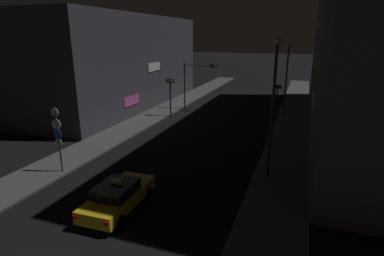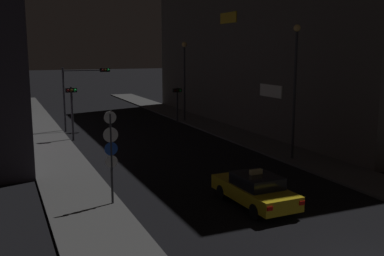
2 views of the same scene
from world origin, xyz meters
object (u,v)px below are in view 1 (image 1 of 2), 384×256
Objects in this scene: taxi at (118,196)px; sign_pole_left at (58,135)px; traffic_light_overhead at (197,76)px; traffic_light_right_kerb at (277,93)px; street_lamp_near_block at (274,95)px; traffic_light_left_kerb at (170,90)px; street_lamp_far_block at (287,68)px.

taxi is 6.29m from sign_pole_left.
sign_pole_left is (-2.12, -18.96, -1.32)m from traffic_light_overhead.
traffic_light_right_kerb is (8.68, 0.72, -1.43)m from traffic_light_overhead.
taxi is 1.13× the size of sign_pole_left.
taxi is 9.69m from street_lamp_near_block.
sign_pole_left is at bearing -92.56° from traffic_light_left_kerb.
street_lamp_far_block is at bearing 90.97° from street_lamp_near_block.
traffic_light_overhead is at bearing 122.41° from street_lamp_near_block.
traffic_light_left_kerb is 0.50× the size of street_lamp_near_block.
street_lamp_near_block is (9.75, -15.35, 1.18)m from traffic_light_overhead.
street_lamp_near_block reaches higher than traffic_light_overhead.
taxi is at bearing -74.30° from traffic_light_left_kerb.
sign_pole_left reaches higher than traffic_light_left_kerb.
taxi is 22.76m from traffic_light_right_kerb.
traffic_light_overhead is 0.66× the size of street_lamp_near_block.
sign_pole_left reaches higher than traffic_light_right_kerb.
street_lamp_near_block is 1.10× the size of street_lamp_far_block.
street_lamp_near_block reaches higher than traffic_light_left_kerb.
traffic_light_left_kerb is (-1.46, -4.02, -0.94)m from traffic_light_overhead.
traffic_light_overhead reaches higher than traffic_light_left_kerb.
traffic_light_overhead is (-3.42, 21.37, 3.03)m from taxi.
traffic_light_left_kerb reaches higher than taxi.
traffic_light_left_kerb reaches higher than traffic_light_right_kerb.
traffic_light_right_kerb is 22.44m from sign_pole_left.
traffic_light_right_kerb is at bearing -166.40° from street_lamp_far_block.
traffic_light_overhead is 1.32× the size of sign_pole_left.
sign_pole_left is 0.50× the size of street_lamp_near_block.
sign_pole_left is 23.13m from street_lamp_far_block.
sign_pole_left is at bearing -163.10° from street_lamp_near_block.
street_lamp_far_block is at bearing 24.25° from traffic_light_left_kerb.
street_lamp_far_block is at bearing 13.60° from traffic_light_right_kerb.
street_lamp_near_block is (6.32, 6.02, 4.21)m from taxi.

